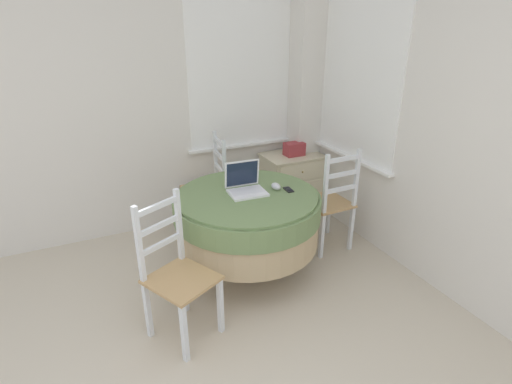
% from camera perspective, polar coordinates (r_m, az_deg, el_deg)
% --- Properties ---
extents(corner_room_shell, '(4.65, 4.68, 2.55)m').
position_cam_1_polar(corner_room_shell, '(3.25, 2.23, 10.51)').
color(corner_room_shell, silver).
rests_on(corner_room_shell, ground_plane).
extents(round_dining_table, '(1.18, 1.18, 0.73)m').
position_cam_1_polar(round_dining_table, '(3.25, -1.26, -3.33)').
color(round_dining_table, '#4C3D2D').
rests_on(round_dining_table, ground_plane).
extents(laptop, '(0.31, 0.27, 0.24)m').
position_cam_1_polar(laptop, '(3.20, -1.50, 0.87)').
color(laptop, white).
rests_on(laptop, round_dining_table).
extents(computer_mouse, '(0.07, 0.10, 0.05)m').
position_cam_1_polar(computer_mouse, '(3.26, 2.87, 0.81)').
color(computer_mouse, silver).
rests_on(computer_mouse, round_dining_table).
extents(cell_phone, '(0.06, 0.11, 0.01)m').
position_cam_1_polar(cell_phone, '(3.26, 4.66, 0.35)').
color(cell_phone, black).
rests_on(cell_phone, round_dining_table).
extents(dining_chair_near_back_window, '(0.44, 0.42, 0.99)m').
position_cam_1_polar(dining_chair_near_back_window, '(3.99, -6.87, 0.53)').
color(dining_chair_near_back_window, tan).
rests_on(dining_chair_near_back_window, ground_plane).
extents(dining_chair_near_right_window, '(0.39, 0.42, 0.99)m').
position_cam_1_polar(dining_chair_near_right_window, '(3.71, 10.55, -1.52)').
color(dining_chair_near_right_window, tan).
rests_on(dining_chair_near_right_window, ground_plane).
extents(dining_chair_camera_near, '(0.53, 0.54, 0.99)m').
position_cam_1_polar(dining_chair_camera_near, '(2.73, -11.26, -11.55)').
color(dining_chair_camera_near, tan).
rests_on(dining_chair_camera_near, ground_plane).
extents(corner_cabinet, '(0.62, 0.46, 0.66)m').
position_cam_1_polar(corner_cabinet, '(4.46, 5.06, 1.32)').
color(corner_cabinet, beige).
rests_on(corner_cabinet, ground_plane).
extents(storage_box, '(0.21, 0.14, 0.14)m').
position_cam_1_polar(storage_box, '(4.32, 5.48, 6.14)').
color(storage_box, '#9E3338').
rests_on(storage_box, corner_cabinet).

